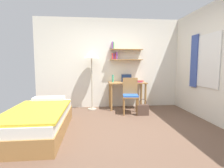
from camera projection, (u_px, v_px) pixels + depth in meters
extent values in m
plane|color=brown|center=(122.00, 130.00, 3.47)|extent=(5.28, 5.28, 0.00)
cube|color=silver|center=(112.00, 63.00, 5.33)|extent=(4.40, 0.05, 2.60)
cube|color=#9E703D|center=(126.00, 60.00, 5.22)|extent=(0.95, 0.22, 0.02)
cube|color=#D13D38|center=(113.00, 56.00, 5.20)|extent=(0.03, 0.15, 0.18)
cube|color=purple|center=(114.00, 57.00, 5.22)|extent=(0.03, 0.12, 0.16)
cube|color=#D13D38|center=(115.00, 57.00, 5.21)|extent=(0.02, 0.15, 0.16)
cube|color=purple|center=(117.00, 56.00, 5.21)|extent=(0.03, 0.15, 0.21)
cube|color=#9E703D|center=(126.00, 50.00, 5.19)|extent=(0.95, 0.22, 0.02)
cube|color=purple|center=(112.00, 45.00, 5.17)|extent=(0.02, 0.15, 0.21)
cube|color=#4CA856|center=(113.00, 46.00, 5.18)|extent=(0.03, 0.12, 0.20)
cube|color=silver|center=(224.00, 63.00, 3.53)|extent=(0.05, 4.40, 2.60)
cube|color=silver|center=(208.00, 61.00, 3.97)|extent=(0.02, 0.79, 1.18)
cube|color=white|center=(208.00, 61.00, 3.97)|extent=(0.01, 0.73, 1.12)
cube|color=#384C93|center=(194.00, 61.00, 4.47)|extent=(0.03, 0.28, 1.28)
cube|color=#9E703D|center=(39.00, 126.00, 3.32)|extent=(0.96, 1.98, 0.28)
cube|color=silver|center=(39.00, 114.00, 3.30)|extent=(0.92, 1.92, 0.16)
cube|color=gold|center=(37.00, 110.00, 3.17)|extent=(0.97, 1.63, 0.04)
cube|color=white|center=(49.00, 99.00, 4.05)|extent=(0.67, 0.28, 0.10)
cube|color=#9E703D|center=(127.00, 83.00, 5.11)|extent=(1.05, 0.54, 0.03)
cylinder|color=#9E703D|center=(111.00, 98.00, 4.88)|extent=(0.06, 0.06, 0.74)
cylinder|color=#9E703D|center=(145.00, 97.00, 4.98)|extent=(0.06, 0.06, 0.74)
cylinder|color=#9E703D|center=(110.00, 95.00, 5.32)|extent=(0.06, 0.06, 0.74)
cylinder|color=#9E703D|center=(141.00, 94.00, 5.42)|extent=(0.06, 0.06, 0.74)
cube|color=#9E703D|center=(130.00, 97.00, 4.59)|extent=(0.46, 0.47, 0.03)
cube|color=blue|center=(131.00, 96.00, 4.59)|extent=(0.43, 0.43, 0.04)
cube|color=#9E703D|center=(130.00, 86.00, 4.75)|extent=(0.39, 0.09, 0.43)
cylinder|color=#9E703D|center=(124.00, 107.00, 4.45)|extent=(0.04, 0.04, 0.43)
cylinder|color=#9E703D|center=(138.00, 107.00, 4.44)|extent=(0.04, 0.04, 0.43)
cylinder|color=#9E703D|center=(124.00, 104.00, 4.80)|extent=(0.04, 0.04, 0.43)
cylinder|color=#9E703D|center=(136.00, 104.00, 4.79)|extent=(0.04, 0.04, 0.43)
cylinder|color=#B2A893|center=(92.00, 109.00, 5.09)|extent=(0.24, 0.24, 0.02)
cylinder|color=#B2A893|center=(92.00, 84.00, 5.01)|extent=(0.03, 0.03, 1.41)
cone|color=silver|center=(92.00, 54.00, 4.92)|extent=(0.43, 0.43, 0.22)
cube|color=#2D2D33|center=(127.00, 82.00, 5.16)|extent=(0.31, 0.23, 0.01)
cube|color=#2D2D33|center=(126.00, 78.00, 5.24)|extent=(0.31, 0.06, 0.21)
cube|color=black|center=(126.00, 78.00, 5.23)|extent=(0.27, 0.05, 0.18)
cylinder|color=#42A87F|center=(113.00, 79.00, 5.07)|extent=(0.05, 0.05, 0.21)
cube|color=purple|center=(139.00, 82.00, 5.10)|extent=(0.16, 0.23, 0.03)
cube|color=#D13D38|center=(140.00, 81.00, 5.08)|extent=(0.17, 0.21, 0.03)
cube|color=#4C382D|center=(143.00, 110.00, 4.49)|extent=(0.29, 0.12, 0.27)
torus|color=#4C382D|center=(143.00, 103.00, 4.47)|extent=(0.20, 0.02, 0.20)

